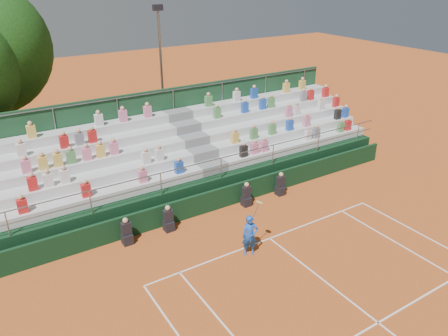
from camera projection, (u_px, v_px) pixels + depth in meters
ground at (270, 238)px, 17.77m from camera, size 90.00×90.00×0.00m
courtside_wall at (227, 196)px, 20.02m from camera, size 20.00×0.15×1.00m
line_officials at (210, 207)px, 19.10m from camera, size 8.17×0.40×1.19m
grandstand at (194, 161)px, 22.27m from camera, size 20.00×5.20×4.40m
tennis_player at (250, 235)px, 16.48m from camera, size 0.89×0.60×2.22m
floodlight_mast at (161, 62)px, 26.88m from camera, size 0.60×0.25×8.09m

